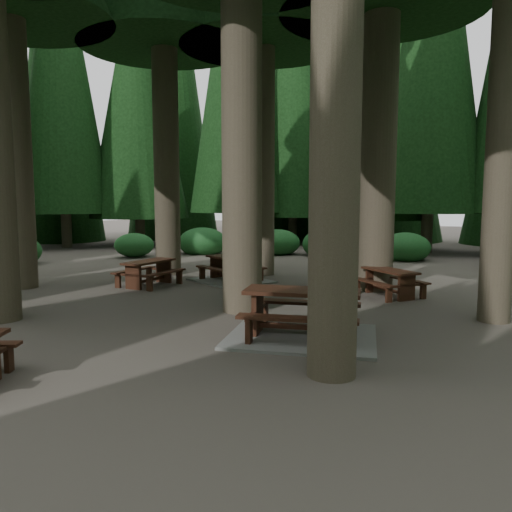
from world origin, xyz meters
The scene contains 6 objects.
ground centered at (0.00, 0.00, 0.00)m, with size 80.00×80.00×0.00m, color #564F46.
picnic_table_a centered at (2.84, -1.06, 0.30)m, with size 3.02×2.75×0.84m.
picnic_table_b centered at (-3.12, 1.49, 0.47)m, with size 1.43×1.72×0.70m.
picnic_table_c centered at (-1.60, 3.28, 0.24)m, with size 2.62×2.39×0.73m.
picnic_table_d centered at (3.00, 3.46, 0.44)m, with size 1.97×1.89×0.67m.
shrub_ring centered at (0.70, 0.75, 0.40)m, with size 23.86×24.64×1.49m.
Camera 1 is at (6.55, -8.58, 2.35)m, focal length 35.00 mm.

